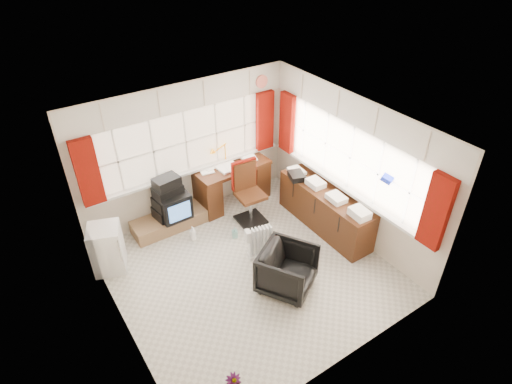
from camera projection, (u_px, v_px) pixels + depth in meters
ground at (249, 271)px, 6.84m from camera, size 4.00×4.00×0.00m
room_walls at (248, 194)px, 5.99m from camera, size 4.00×4.00×4.00m
window_back at (190, 168)px, 7.63m from camera, size 3.70×0.12×3.60m
window_right at (345, 184)px, 7.19m from camera, size 0.12×3.70×3.60m
curtains at (265, 152)px, 7.07m from camera, size 3.83×3.83×1.15m
overhead_cabinets at (266, 105)px, 6.68m from camera, size 3.98×3.98×0.48m
desk at (231, 181)px, 8.16m from camera, size 1.46×0.77×0.86m
desk_lamp at (225, 149)px, 7.86m from camera, size 0.18×0.17×0.42m
task_chair at (247, 189)px, 7.65m from camera, size 0.52×0.54×1.17m
office_chair at (287, 270)px, 6.36m from camera, size 1.06×1.07×0.71m
radiator at (260, 245)px, 6.99m from camera, size 0.42×0.24×0.59m
credenza at (325, 209)px, 7.55m from camera, size 0.50×2.00×0.85m
file_tray at (296, 176)px, 7.67m from camera, size 0.34×0.39×0.11m
tv_bench at (172, 221)px, 7.69m from camera, size 1.40×0.50×0.25m
crt_tv at (174, 205)px, 7.48m from camera, size 0.53×0.50×0.48m
hifi_stack at (169, 198)px, 7.45m from camera, size 0.62×0.44×0.78m
mini_fridge at (107, 248)px, 6.68m from camera, size 0.61×0.62×0.81m
spray_bottle_a at (193, 233)px, 7.38m from camera, size 0.13×0.13×0.28m
spray_bottle_b at (235, 232)px, 7.46m from camera, size 0.12×0.12×0.20m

